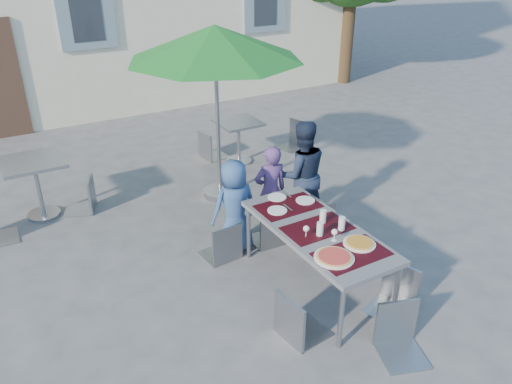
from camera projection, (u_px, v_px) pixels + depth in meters
ground at (307, 343)px, 4.76m from camera, size 90.00×90.00×0.00m
dining_table at (317, 233)px, 5.22m from camera, size 0.80×1.85×0.76m
pizza_near_left at (334, 257)px, 4.69m from camera, size 0.38×0.38×0.03m
pizza_near_right at (359, 243)px, 4.91m from camera, size 0.32×0.32×0.03m
glassware at (327, 225)px, 5.11m from camera, size 0.46×0.41×0.15m
place_settings at (287, 202)px, 5.68m from camera, size 0.67×0.49×0.01m
child_0 at (235, 207)px, 5.95m from camera, size 0.58×0.38×1.18m
child_1 at (270, 191)px, 6.28m from camera, size 0.47×0.34×1.21m
child_2 at (301, 174)px, 6.44m from camera, size 0.79×0.60×1.45m
chair_0 at (222, 221)px, 5.77m from camera, size 0.44×0.44×0.91m
chair_1 at (271, 206)px, 6.06m from camera, size 0.42×0.43×0.94m
chair_2 at (318, 197)px, 6.26m from camera, size 0.53×0.53×0.94m
chair_3 at (298, 291)px, 4.58m from camera, size 0.47×0.46×0.94m
chair_4 at (399, 264)px, 4.99m from camera, size 0.51×0.51×0.91m
chair_5 at (405, 304)px, 4.45m from camera, size 0.52×0.52×0.92m
patio_umbrella at (215, 44)px, 6.48m from camera, size 2.38×2.38×2.47m
cafe_table_0 at (36, 176)px, 6.67m from camera, size 0.78×0.78×0.84m
bg_chair_r_0 at (81, 175)px, 6.86m from camera, size 0.53×0.53×0.92m
cafe_table_1 at (239, 135)px, 8.39m from camera, size 0.69×0.69×0.73m
bg_chair_l_1 at (209, 129)px, 8.53m from camera, size 0.46×0.46×0.92m
bg_chair_r_1 at (295, 119)px, 9.00m from camera, size 0.51×0.50×0.93m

